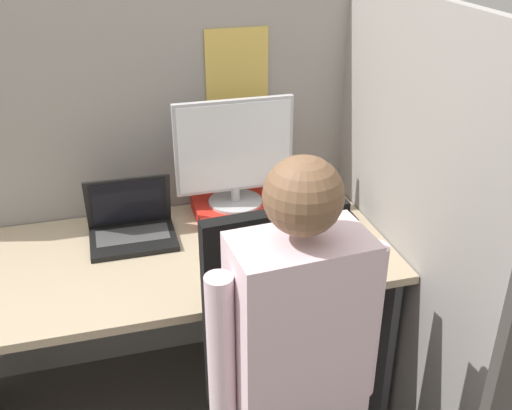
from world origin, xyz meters
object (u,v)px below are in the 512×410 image
Objects in this scene: stapler at (345,218)px; person at (302,377)px; monitor at (234,153)px; carrot_toy at (222,275)px; laptop at (132,228)px; office_chair at (284,398)px; paper_box at (236,208)px.

stapler is 0.11× the size of person.
monitor is 0.34× the size of person.
carrot_toy is at bearing -155.05° from stapler.
laptop is 2.12× the size of stapler.
paper_box is at bearing 86.40° from office_chair.
person reaches higher than monitor.
paper_box is 0.84m from office_chair.
paper_box is 0.24× the size of person.
carrot_toy is 0.14× the size of office_chair.
monitor is at bearing 70.78° from carrot_toy.
person is (-0.45, -0.79, 0.01)m from stapler.
person reaches higher than paper_box.
carrot_toy is (-0.55, -0.25, -0.00)m from stapler.
paper_box reaches higher than carrot_toy.
office_chair is 0.29m from person.
monitor is 0.53m from carrot_toy.
laptop is 0.84m from office_chair.
monitor reaches higher than stapler.
office_chair is at bearing 85.95° from person.
laptop reaches higher than carrot_toy.
office_chair is at bearing -63.20° from laptop.
laptop is 0.81m from stapler.
paper_box is at bearing 154.54° from stapler.
carrot_toy is 0.11× the size of person.
office_chair is (-0.05, -0.81, -0.23)m from paper_box.
monitor is 3.12× the size of stapler.
stapler is (0.39, -0.19, -0.24)m from monitor.
office_chair is (0.36, -0.72, -0.25)m from laptop.
stapler is at bearing -25.79° from monitor.
person is (0.09, -0.53, 0.02)m from carrot_toy.
person is at bearing -93.68° from paper_box.
office_chair is (0.10, -0.37, -0.22)m from carrot_toy.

